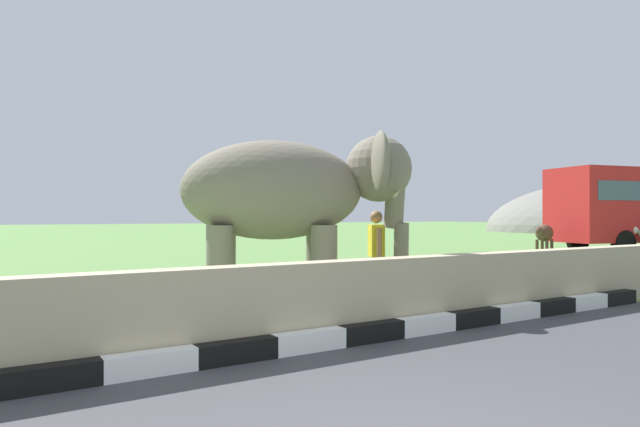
{
  "coord_description": "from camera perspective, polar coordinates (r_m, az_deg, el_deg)",
  "views": [
    {
      "loc": [
        -2.29,
        -2.15,
        1.56
      ],
      "look_at": [
        2.71,
        5.75,
        1.6
      ],
      "focal_mm": 31.21,
      "sensor_mm": 36.0,
      "label": 1
    }
  ],
  "objects": [
    {
      "name": "striped_curb",
      "position": [
        5.95,
        -12.68,
        -14.23
      ],
      "size": [
        16.2,
        0.2,
        0.24
      ],
      "color": "white",
      "rests_on": "ground_plane"
    },
    {
      "name": "barrier_parapet",
      "position": [
        7.25,
        4.48,
        -8.65
      ],
      "size": [
        28.0,
        0.36,
        1.0
      ],
      "primitive_type": "cube",
      "color": "tan",
      "rests_on": "ground_plane"
    },
    {
      "name": "person_handler",
      "position": [
        10.16,
        5.79,
        -3.82
      ],
      "size": [
        0.39,
        0.62,
        1.66
      ],
      "color": "navy",
      "rests_on": "ground_plane"
    },
    {
      "name": "cow_mid",
      "position": [
        23.31,
        22.0,
        -1.93
      ],
      "size": [
        1.89,
        1.16,
        1.23
      ],
      "color": "#473323",
      "rests_on": "ground_plane"
    },
    {
      "name": "hill_east",
      "position": [
        65.91,
        28.08,
        -1.58
      ],
      "size": [
        29.42,
        23.54,
        10.61
      ],
      "color": "slate",
      "rests_on": "ground_plane"
    },
    {
      "name": "elephant",
      "position": [
        9.59,
        -2.79,
        2.07
      ],
      "size": [
        4.0,
        3.31,
        2.97
      ],
      "color": "#746B5D",
      "rests_on": "ground_plane"
    }
  ]
}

